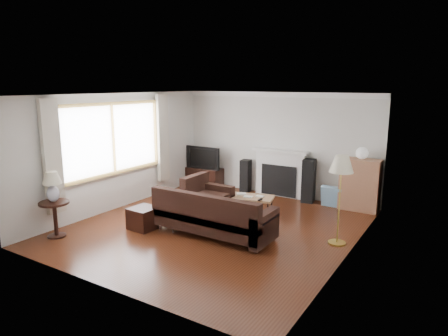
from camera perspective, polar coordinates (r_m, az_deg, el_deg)
The scene contains 17 objects.
room at distance 7.41m, azimuth -1.23°, elevation 0.73°, with size 5.10×5.60×2.54m.
window at distance 8.79m, azimuth -15.51°, elevation 4.05°, with size 0.12×2.74×1.54m, color olive.
curtain_near at distance 7.84m, azimuth -23.35°, elevation 1.47°, with size 0.10×0.35×2.10m, color beige.
curtain_far at distance 9.86m, azimuth -8.76°, elevation 4.28°, with size 0.10×0.35×2.10m, color beige.
fireplace at distance 9.76m, azimuth 8.04°, elevation -0.70°, with size 1.40×0.26×1.15m, color white.
tv_stand at distance 10.74m, azimuth -2.78°, elevation -1.25°, with size 0.97×0.44×0.49m, color black.
television at distance 10.61m, azimuth -2.69°, elevation 1.56°, with size 1.03×0.13×0.59m, color black.
speaker_left at distance 10.11m, azimuth 3.11°, elevation -1.12°, with size 0.23×0.27×0.82m, color black.
speaker_right at distance 9.41m, azimuth 12.00°, elevation -1.79°, with size 0.28×0.33×1.00m, color black.
bookshelf at distance 9.08m, azimuth 18.83°, elevation -2.28°, with size 0.82×0.39×1.12m, color #9D6749.
globe_lamp at distance 8.94m, azimuth 19.12°, elevation 2.01°, with size 0.25×0.25×0.25m, color white.
sectional_sofa at distance 7.25m, azimuth -1.47°, elevation -6.60°, with size 2.39×1.75×0.77m, color black.
coffee_table at distance 8.45m, azimuth 3.67°, elevation -5.29°, with size 0.98×0.54×0.38m, color #986D48.
footstool at distance 7.76m, azimuth -11.40°, elevation -7.02°, with size 0.48×0.48×0.40m, color black.
floor_lamp at distance 7.00m, azimuth 16.17°, elevation -4.48°, with size 0.40×0.40×1.54m, color #B59B3E.
side_table at distance 7.77m, azimuth -22.94°, elevation -6.77°, with size 0.52×0.52×0.65m, color black.
table_lamp at distance 7.61m, azimuth -23.30°, elevation -2.52°, with size 0.33×0.33×0.54m, color silver.
Camera 1 is at (3.98, -6.09, 2.69)m, focal length 32.00 mm.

